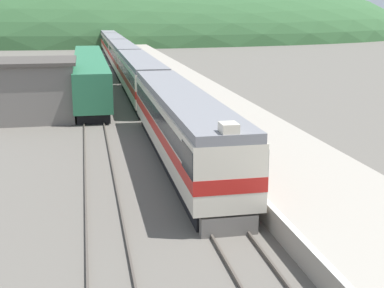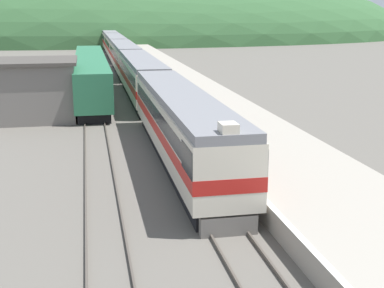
% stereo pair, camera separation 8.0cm
% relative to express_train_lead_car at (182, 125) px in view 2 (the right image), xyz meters
% --- Properties ---
extents(track_main, '(1.52, 180.00, 0.16)m').
position_rel_express_train_lead_car_xyz_m(track_main, '(0.00, 41.28, -2.07)').
color(track_main, '#4C443D').
rests_on(track_main, ground).
extents(track_siding, '(1.52, 180.00, 0.16)m').
position_rel_express_train_lead_car_xyz_m(track_siding, '(-4.59, 41.28, -2.07)').
color(track_siding, '#4C443D').
rests_on(track_siding, ground).
extents(platform, '(6.48, 140.00, 0.97)m').
position_rel_express_train_lead_car_xyz_m(platform, '(4.86, 21.28, -1.68)').
color(platform, '#9E9689').
rests_on(platform, ground).
extents(distant_hills, '(184.94, 83.22, 40.77)m').
position_rel_express_train_lead_car_xyz_m(distant_hills, '(0.00, 128.09, -2.15)').
color(distant_hills, '#335B33').
rests_on(distant_hills, ground).
extents(station_shed, '(8.65, 6.62, 4.59)m').
position_rel_express_train_lead_car_xyz_m(station_shed, '(-10.02, 14.27, 0.16)').
color(station_shed, slate).
rests_on(station_shed, ground).
extents(express_train_lead_car, '(2.88, 20.99, 4.30)m').
position_rel_express_train_lead_car_xyz_m(express_train_lead_car, '(0.00, 0.00, 0.00)').
color(express_train_lead_car, black).
rests_on(express_train_lead_car, ground).
extents(carriage_second, '(2.87, 20.33, 3.94)m').
position_rel_express_train_lead_car_xyz_m(carriage_second, '(0.00, 21.78, -0.01)').
color(carriage_second, black).
rests_on(carriage_second, ground).
extents(carriage_third, '(2.87, 20.33, 3.94)m').
position_rel_express_train_lead_car_xyz_m(carriage_third, '(0.00, 42.99, -0.01)').
color(carriage_third, black).
rests_on(carriage_third, ground).
extents(carriage_fourth, '(2.87, 20.33, 3.94)m').
position_rel_express_train_lead_car_xyz_m(carriage_fourth, '(0.00, 64.20, -0.01)').
color(carriage_fourth, black).
rests_on(carriage_fourth, ground).
extents(carriage_fifth, '(2.87, 20.33, 3.94)m').
position_rel_express_train_lead_car_xyz_m(carriage_fifth, '(0.00, 85.41, -0.01)').
color(carriage_fifth, black).
rests_on(carriage_fifth, ground).
extents(siding_train, '(2.90, 30.87, 3.80)m').
position_rel_express_train_lead_car_xyz_m(siding_train, '(-4.59, 25.98, -0.19)').
color(siding_train, black).
rests_on(siding_train, ground).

